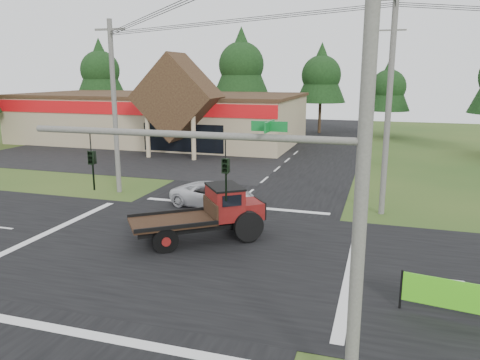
% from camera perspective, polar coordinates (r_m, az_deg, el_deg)
% --- Properties ---
extents(ground, '(120.00, 120.00, 0.00)m').
position_cam_1_polar(ground, '(20.36, -6.87, -8.42)').
color(ground, '#28481A').
rests_on(ground, ground).
extents(road_ns, '(12.00, 120.00, 0.02)m').
position_cam_1_polar(road_ns, '(20.35, -6.87, -8.40)').
color(road_ns, black).
rests_on(road_ns, ground).
extents(road_ew, '(120.00, 12.00, 0.02)m').
position_cam_1_polar(road_ew, '(20.35, -6.87, -8.39)').
color(road_ew, black).
rests_on(road_ew, ground).
extents(parking_apron, '(28.00, 14.00, 0.02)m').
position_cam_1_polar(parking_apron, '(42.99, -13.69, 2.66)').
color(parking_apron, black).
rests_on(parking_apron, ground).
extents(cvs_building, '(30.40, 18.20, 9.19)m').
position_cam_1_polar(cvs_building, '(52.64, -9.56, 7.70)').
color(cvs_building, tan).
rests_on(cvs_building, ground).
extents(traffic_signal_mast, '(8.12, 0.24, 7.00)m').
position_cam_1_polar(traffic_signal_mast, '(10.41, 5.15, -3.56)').
color(traffic_signal_mast, '#595651').
rests_on(traffic_signal_mast, ground).
extents(utility_pole_nr, '(2.00, 0.30, 11.00)m').
position_cam_1_polar(utility_pole_nr, '(9.93, 14.83, 2.46)').
color(utility_pole_nr, '#595651').
rests_on(utility_pole_nr, ground).
extents(utility_pole_nw, '(2.00, 0.30, 10.50)m').
position_cam_1_polar(utility_pole_nw, '(29.91, -15.06, 8.65)').
color(utility_pole_nw, '#595651').
rests_on(utility_pole_nw, ground).
extents(utility_pole_ne, '(2.00, 0.30, 11.50)m').
position_cam_1_polar(utility_pole_ne, '(25.32, 17.69, 8.94)').
color(utility_pole_ne, '#595651').
rests_on(utility_pole_ne, ground).
extents(utility_pole_n, '(2.00, 0.30, 11.20)m').
position_cam_1_polar(utility_pole_n, '(39.31, 17.65, 9.91)').
color(utility_pole_n, '#595651').
rests_on(utility_pole_n, ground).
extents(tree_row_a, '(6.72, 6.72, 12.12)m').
position_cam_1_polar(tree_row_a, '(68.66, -16.71, 12.92)').
color(tree_row_a, '#332316').
rests_on(tree_row_a, ground).
extents(tree_row_b, '(5.60, 5.60, 10.10)m').
position_cam_1_polar(tree_row_b, '(65.50, -8.17, 12.17)').
color(tree_row_b, '#332316').
rests_on(tree_row_b, ground).
extents(tree_row_c, '(7.28, 7.28, 13.13)m').
position_cam_1_polar(tree_row_c, '(60.97, 0.16, 14.15)').
color(tree_row_c, '#332316').
rests_on(tree_row_c, ground).
extents(tree_row_d, '(6.16, 6.16, 11.11)m').
position_cam_1_polar(tree_row_d, '(59.79, 9.88, 12.70)').
color(tree_row_d, '#332316').
rests_on(tree_row_d, ground).
extents(tree_row_e, '(5.04, 5.04, 9.09)m').
position_cam_1_polar(tree_row_e, '(57.29, 17.66, 10.95)').
color(tree_row_e, '#332316').
rests_on(tree_row_e, ground).
extents(antique_flatbed_truck, '(6.13, 5.41, 2.49)m').
position_cam_1_polar(antique_flatbed_truck, '(20.94, -4.97, -4.16)').
color(antique_flatbed_truck, '#5E0E0D').
rests_on(antique_flatbed_truck, ground).
extents(roadside_banner, '(3.86, 0.71, 1.33)m').
position_cam_1_polar(roadside_banner, '(16.02, 25.95, -13.23)').
color(roadside_banner, '#4DC31A').
rests_on(roadside_banner, ground).
extents(white_pickup, '(5.29, 3.19, 1.37)m').
position_cam_1_polar(white_pickup, '(26.28, -3.17, -1.86)').
color(white_pickup, silver).
rests_on(white_pickup, ground).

